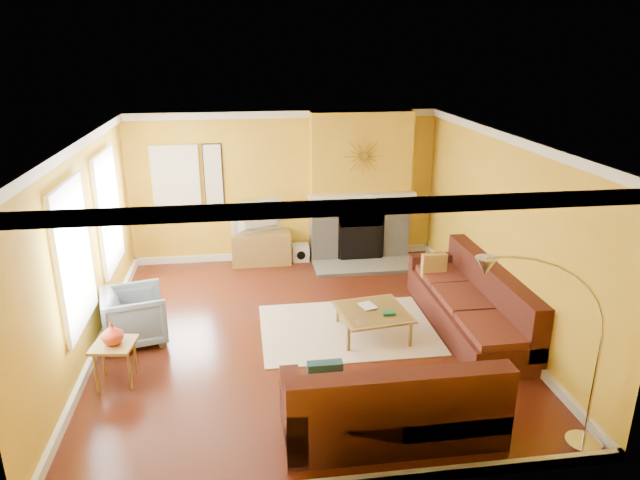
{
  "coord_description": "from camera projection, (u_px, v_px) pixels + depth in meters",
  "views": [
    {
      "loc": [
        -0.76,
        -7.02,
        3.81
      ],
      "look_at": [
        0.28,
        0.4,
        1.21
      ],
      "focal_mm": 32.0,
      "sensor_mm": 36.0,
      "label": 1
    }
  ],
  "objects": [
    {
      "name": "wall_back",
      "position": [
        284.0,
        187.0,
        10.29
      ],
      "size": [
        5.5,
        0.02,
        2.7
      ],
      "primitive_type": "cube",
      "color": "gold",
      "rests_on": "ground"
    },
    {
      "name": "fireplace",
      "position": [
        360.0,
        187.0,
        10.28
      ],
      "size": [
        1.8,
        0.4,
        2.7
      ],
      "primitive_type": null,
      "color": "gray",
      "rests_on": "floor"
    },
    {
      "name": "wall_left",
      "position": [
        84.0,
        251.0,
        7.11
      ],
      "size": [
        0.02,
        6.0,
        2.7
      ],
      "primitive_type": "cube",
      "color": "gold",
      "rests_on": "ground"
    },
    {
      "name": "side_table",
      "position": [
        116.0,
        363.0,
        6.69
      ],
      "size": [
        0.53,
        0.53,
        0.51
      ],
      "primitive_type": null,
      "rotation": [
        0.0,
        0.0,
        -0.15
      ],
      "color": "olive",
      "rests_on": "floor"
    },
    {
      "name": "book",
      "position": [
        362.0,
        307.0,
        7.83
      ],
      "size": [
        0.25,
        0.3,
        0.02
      ],
      "primitive_type": "imported",
      "rotation": [
        0.0,
        0.0,
        0.29
      ],
      "color": "white",
      "rests_on": "coffee_table"
    },
    {
      "name": "mantel",
      "position": [
        363.0,
        196.0,
        10.08
      ],
      "size": [
        1.92,
        0.22,
        0.08
      ],
      "primitive_type": "cube",
      "color": "white",
      "rests_on": "fireplace"
    },
    {
      "name": "ceiling",
      "position": [
        302.0,
        137.0,
        7.03
      ],
      "size": [
        5.5,
        6.0,
        0.02
      ],
      "primitive_type": "cube",
      "color": "white",
      "rests_on": "ground"
    },
    {
      "name": "wall_front",
      "position": [
        344.0,
        361.0,
        4.66
      ],
      "size": [
        5.5,
        0.02,
        2.7
      ],
      "primitive_type": "cube",
      "color": "gold",
      "rests_on": "ground"
    },
    {
      "name": "vase",
      "position": [
        112.0,
        333.0,
        6.57
      ],
      "size": [
        0.31,
        0.31,
        0.27
      ],
      "primitive_type": "imported",
      "rotation": [
        0.0,
        0.0,
        -0.25
      ],
      "color": "red",
      "rests_on": "side_table"
    },
    {
      "name": "wall_right",
      "position": [
        502.0,
        232.0,
        7.84
      ],
      "size": [
        0.02,
        6.0,
        2.7
      ],
      "primitive_type": "cube",
      "color": "gold",
      "rests_on": "ground"
    },
    {
      "name": "crown_molding",
      "position": [
        302.0,
        143.0,
        7.06
      ],
      "size": [
        5.5,
        6.0,
        0.12
      ],
      "primitive_type": null,
      "color": "white",
      "rests_on": "ceiling"
    },
    {
      "name": "rug",
      "position": [
        347.0,
        329.0,
        8.01
      ],
      "size": [
        2.4,
        1.8,
        0.02
      ],
      "primitive_type": "cube",
      "color": "beige",
      "rests_on": "floor"
    },
    {
      "name": "floor",
      "position": [
        304.0,
        333.0,
        7.92
      ],
      "size": [
        5.5,
        6.0,
        0.02
      ],
      "primitive_type": "cube",
      "color": "#5F2314",
      "rests_on": "ground"
    },
    {
      "name": "sectional_sofa",
      "position": [
        399.0,
        322.0,
        7.26
      ],
      "size": [
        3.21,
        3.97,
        0.9
      ],
      "primitive_type": null,
      "color": "#481C17",
      "rests_on": "floor"
    },
    {
      "name": "window_back",
      "position": [
        176.0,
        180.0,
        9.93
      ],
      "size": [
        0.82,
        0.06,
        1.22
      ],
      "primitive_type": "cube",
      "color": "white",
      "rests_on": "wall_back"
    },
    {
      "name": "baseboard",
      "position": [
        304.0,
        329.0,
        7.9
      ],
      "size": [
        5.5,
        6.0,
        0.12
      ],
      "primitive_type": null,
      "color": "white",
      "rests_on": "floor"
    },
    {
      "name": "sunburst",
      "position": [
        364.0,
        157.0,
        9.86
      ],
      "size": [
        0.7,
        0.04,
        0.7
      ],
      "primitive_type": null,
      "color": "olive",
      "rests_on": "fireplace"
    },
    {
      "name": "window_left_far",
      "position": [
        72.0,
        257.0,
        6.51
      ],
      "size": [
        0.06,
        1.22,
        1.72
      ],
      "primitive_type": "cube",
      "color": "white",
      "rests_on": "wall_left"
    },
    {
      "name": "hearth",
      "position": [
        365.0,
        266.0,
        10.19
      ],
      "size": [
        1.8,
        0.7,
        0.06
      ],
      "primitive_type": "cube",
      "color": "gray",
      "rests_on": "floor"
    },
    {
      "name": "tv",
      "position": [
        260.0,
        217.0,
        10.15
      ],
      "size": [
        0.99,
        0.5,
        0.58
      ],
      "primitive_type": "imported",
      "rotation": [
        0.0,
        0.0,
        3.53
      ],
      "color": "black",
      "rests_on": "media_console"
    },
    {
      "name": "armchair",
      "position": [
        135.0,
        316.0,
        7.6
      ],
      "size": [
        0.96,
        0.95,
        0.73
      ],
      "primitive_type": "imported",
      "rotation": [
        0.0,
        0.0,
        1.8
      ],
      "color": "slate",
      "rests_on": "floor"
    },
    {
      "name": "subwoofer",
      "position": [
        300.0,
        252.0,
        10.52
      ],
      "size": [
        0.3,
        0.3,
        0.3
      ],
      "primitive_type": "cube",
      "color": "white",
      "rests_on": "floor"
    },
    {
      "name": "wall_art",
      "position": [
        213.0,
        176.0,
        10.01
      ],
      "size": [
        0.34,
        0.04,
        1.14
      ],
      "primitive_type": "cube",
      "color": "white",
      "rests_on": "wall_back"
    },
    {
      "name": "media_console",
      "position": [
        261.0,
        248.0,
        10.34
      ],
      "size": [
        1.05,
        0.47,
        0.58
      ],
      "primitive_type": "cube",
      "color": "olive",
      "rests_on": "floor"
    },
    {
      "name": "coffee_table",
      "position": [
        372.0,
        322.0,
        7.82
      ],
      "size": [
        1.03,
        1.03,
        0.36
      ],
      "primitive_type": null,
      "rotation": [
        0.0,
        0.0,
        0.13
      ],
      "color": "white",
      "rests_on": "floor"
    },
    {
      "name": "arc_lamp",
      "position": [
        543.0,
        359.0,
        5.28
      ],
      "size": [
        1.32,
        0.36,
        2.07
      ],
      "primitive_type": null,
      "color": "silver",
      "rests_on": "floor"
    },
    {
      "name": "window_left_near",
      "position": [
        107.0,
        211.0,
        8.29
      ],
      "size": [
        0.06,
        1.22,
        1.72
      ],
      "primitive_type": "cube",
      "color": "white",
      "rests_on": "wall_left"
    }
  ]
}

